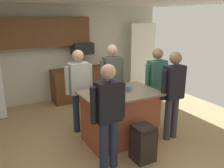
{
  "coord_description": "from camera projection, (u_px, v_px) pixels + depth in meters",
  "views": [
    {
      "loc": [
        -1.84,
        -3.62,
        2.32
      ],
      "look_at": [
        0.27,
        0.2,
        1.05
      ],
      "focal_mm": 37.76,
      "sensor_mm": 36.0,
      "label": 1
    }
  ],
  "objects": [
    {
      "name": "floor",
      "position": [
        105.0,
        141.0,
        4.55
      ],
      "size": [
        7.04,
        7.04,
        0.0
      ],
      "primitive_type": "plane",
      "color": "tan",
      "rests_on": "ground"
    },
    {
      "name": "back_wall",
      "position": [
        58.0,
        54.0,
        6.54
      ],
      "size": [
        6.4,
        0.1,
        2.6
      ],
      "primitive_type": "cube",
      "color": "beige",
      "rests_on": "ground"
    },
    {
      "name": "french_door_window_panel",
      "position": [
        143.0,
        56.0,
        7.47
      ],
      "size": [
        0.9,
        0.06,
        2.0
      ],
      "primitive_type": "cube",
      "color": "white",
      "rests_on": "ground"
    },
    {
      "name": "cabinet_run_upper",
      "position": [
        44.0,
        32.0,
        6.01
      ],
      "size": [
        2.4,
        0.38,
        0.75
      ],
      "color": "brown"
    },
    {
      "name": "cabinet_run_lower",
      "position": [
        84.0,
        83.0,
        6.79
      ],
      "size": [
        1.8,
        0.63,
        0.9
      ],
      "color": "brown",
      "rests_on": "ground"
    },
    {
      "name": "microwave_over_range",
      "position": [
        82.0,
        48.0,
        6.52
      ],
      "size": [
        0.56,
        0.4,
        0.32
      ],
      "primitive_type": "cube",
      "color": "black"
    },
    {
      "name": "kitchen_island",
      "position": [
        120.0,
        116.0,
        4.45
      ],
      "size": [
        1.4,
        0.95,
        0.97
      ],
      "color": "#9E4C33",
      "rests_on": "ground"
    },
    {
      "name": "person_elder_center",
      "position": [
        112.0,
        78.0,
        5.11
      ],
      "size": [
        0.57,
        0.23,
        1.74
      ],
      "rotation": [
        0.0,
        0.0,
        -1.9
      ],
      "color": "tan",
      "rests_on": "ground"
    },
    {
      "name": "person_guest_left",
      "position": [
        173.0,
        90.0,
        4.38
      ],
      "size": [
        0.57,
        0.22,
        1.71
      ],
      "rotation": [
        0.0,
        0.0,
        2.7
      ],
      "color": "#383842",
      "rests_on": "ground"
    },
    {
      "name": "person_host_foreground",
      "position": [
        79.0,
        86.0,
        4.68
      ],
      "size": [
        0.57,
        0.22,
        1.7
      ],
      "rotation": [
        0.0,
        0.0,
        -0.95
      ],
      "color": "#232D4C",
      "rests_on": "ground"
    },
    {
      "name": "person_guest_right",
      "position": [
        156.0,
        82.0,
        4.97
      ],
      "size": [
        0.57,
        0.22,
        1.68
      ],
      "rotation": [
        0.0,
        0.0,
        -2.94
      ],
      "color": "#4C5166",
      "rests_on": "ground"
    },
    {
      "name": "person_guest_by_door",
      "position": [
        108.0,
        111.0,
        3.47
      ],
      "size": [
        0.57,
        0.22,
        1.67
      ],
      "rotation": [
        0.0,
        0.0,
        0.84
      ],
      "color": "#232D4C",
      "rests_on": "ground"
    },
    {
      "name": "tumbler_amber",
      "position": [
        118.0,
        89.0,
        4.25
      ],
      "size": [
        0.07,
        0.07,
        0.15
      ],
      "color": "black",
      "rests_on": "kitchen_island"
    },
    {
      "name": "glass_dark_ale",
      "position": [
        123.0,
        86.0,
        4.47
      ],
      "size": [
        0.07,
        0.07,
        0.14
      ],
      "color": "black",
      "rests_on": "kitchen_island"
    },
    {
      "name": "glass_short_whisky",
      "position": [
        102.0,
        91.0,
        4.16
      ],
      "size": [
        0.07,
        0.07,
        0.14
      ],
      "color": "black",
      "rests_on": "kitchen_island"
    },
    {
      "name": "glass_pilsner",
      "position": [
        91.0,
        90.0,
        4.17
      ],
      "size": [
        0.07,
        0.07,
        0.15
      ],
      "color": "black",
      "rests_on": "kitchen_island"
    },
    {
      "name": "mug_ceramic_white",
      "position": [
        129.0,
        89.0,
        4.35
      ],
      "size": [
        0.12,
        0.08,
        0.11
      ],
      "color": "#4C6B99",
      "rests_on": "kitchen_island"
    },
    {
      "name": "trash_bin",
      "position": [
        143.0,
        143.0,
        3.87
      ],
      "size": [
        0.34,
        0.34,
        0.61
      ],
      "color": "black",
      "rests_on": "ground"
    }
  ]
}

